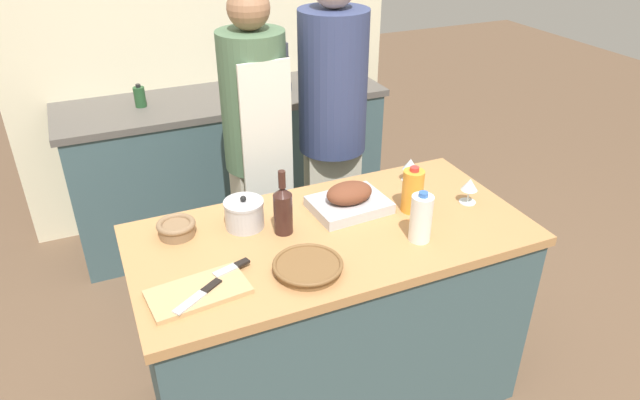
{
  "coord_description": "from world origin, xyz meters",
  "views": [
    {
      "loc": [
        -0.8,
        -1.7,
        2.09
      ],
      "look_at": [
        0.0,
        0.12,
        0.96
      ],
      "focal_mm": 32.0,
      "sensor_mm": 36.0,
      "label": 1
    }
  ],
  "objects_px": {
    "condiment_bottle_short": "(331,74)",
    "stock_pot": "(244,214)",
    "knife_paring": "(233,267)",
    "mixing_bowl": "(176,228)",
    "wine_glass_right": "(410,165)",
    "milk_jug": "(421,218)",
    "knife_chef": "(200,295)",
    "wine_glass_left": "(470,186)",
    "person_cook_guest": "(332,125)",
    "person_cook_aproned": "(257,142)",
    "condiment_bottle_tall": "(140,97)",
    "stand_mixer": "(274,70)",
    "wicker_basket": "(308,266)",
    "juice_jug": "(413,191)",
    "cutting_board": "(198,292)",
    "roasting_pan": "(349,200)",
    "wine_bottle_green": "(283,209)"
  },
  "relations": [
    {
      "from": "wine_bottle_green",
      "to": "stand_mixer",
      "type": "relative_size",
      "value": 0.91
    },
    {
      "from": "condiment_bottle_short",
      "to": "person_cook_aproned",
      "type": "xyz_separation_m",
      "value": [
        -0.7,
        -0.63,
        -0.08
      ]
    },
    {
      "from": "wine_glass_right",
      "to": "knife_paring",
      "type": "distance_m",
      "value": 0.99
    },
    {
      "from": "milk_jug",
      "to": "knife_chef",
      "type": "xyz_separation_m",
      "value": [
        -0.85,
        -0.02,
        -0.07
      ]
    },
    {
      "from": "knife_chef",
      "to": "condiment_bottle_short",
      "type": "relative_size",
      "value": 0.91
    },
    {
      "from": "juice_jug",
      "to": "stand_mixer",
      "type": "distance_m",
      "value": 1.57
    },
    {
      "from": "mixing_bowl",
      "to": "wine_glass_left",
      "type": "height_order",
      "value": "wine_glass_left"
    },
    {
      "from": "knife_paring",
      "to": "person_cook_guest",
      "type": "relative_size",
      "value": 0.08
    },
    {
      "from": "juice_jug",
      "to": "person_cook_aproned",
      "type": "xyz_separation_m",
      "value": [
        -0.41,
        0.8,
        -0.04
      ]
    },
    {
      "from": "knife_paring",
      "to": "person_cook_guest",
      "type": "xyz_separation_m",
      "value": [
        0.79,
        0.89,
        0.07
      ]
    },
    {
      "from": "condiment_bottle_tall",
      "to": "person_cook_aproned",
      "type": "xyz_separation_m",
      "value": [
        0.45,
        -0.79,
        -0.05
      ]
    },
    {
      "from": "roasting_pan",
      "to": "wine_glass_left",
      "type": "relative_size",
      "value": 2.87
    },
    {
      "from": "wine_glass_left",
      "to": "stand_mixer",
      "type": "relative_size",
      "value": 0.38
    },
    {
      "from": "stock_pot",
      "to": "person_cook_aproned",
      "type": "height_order",
      "value": "person_cook_aproned"
    },
    {
      "from": "wine_glass_left",
      "to": "person_cook_aproned",
      "type": "bearing_deg",
      "value": 128.09
    },
    {
      "from": "juice_jug",
      "to": "person_cook_aproned",
      "type": "relative_size",
      "value": 0.12
    },
    {
      "from": "mixing_bowl",
      "to": "wine_glass_right",
      "type": "height_order",
      "value": "wine_glass_right"
    },
    {
      "from": "wicker_basket",
      "to": "person_cook_aproned",
      "type": "relative_size",
      "value": 0.15
    },
    {
      "from": "milk_jug",
      "to": "person_cook_aproned",
      "type": "relative_size",
      "value": 0.12
    },
    {
      "from": "mixing_bowl",
      "to": "roasting_pan",
      "type": "bearing_deg",
      "value": -7.55
    },
    {
      "from": "wicker_basket",
      "to": "cutting_board",
      "type": "xyz_separation_m",
      "value": [
        -0.38,
        0.03,
        -0.01
      ]
    },
    {
      "from": "roasting_pan",
      "to": "mixing_bowl",
      "type": "xyz_separation_m",
      "value": [
        -0.69,
        0.09,
        -0.01
      ]
    },
    {
      "from": "wine_glass_right",
      "to": "condiment_bottle_tall",
      "type": "relative_size",
      "value": 0.8
    },
    {
      "from": "wine_glass_right",
      "to": "stand_mixer",
      "type": "xyz_separation_m",
      "value": [
        -0.17,
        1.33,
        0.09
      ]
    },
    {
      "from": "condiment_bottle_short",
      "to": "stock_pot",
      "type": "bearing_deg",
      "value": -126.97
    },
    {
      "from": "cutting_board",
      "to": "person_cook_aproned",
      "type": "bearing_deg",
      "value": 61.82
    },
    {
      "from": "mixing_bowl",
      "to": "wine_glass_right",
      "type": "bearing_deg",
      "value": 1.8
    },
    {
      "from": "stock_pot",
      "to": "roasting_pan",
      "type": "bearing_deg",
      "value": -6.4
    },
    {
      "from": "stock_pot",
      "to": "knife_chef",
      "type": "bearing_deg",
      "value": -125.61
    },
    {
      "from": "knife_paring",
      "to": "person_cook_aproned",
      "type": "distance_m",
      "value": 1.0
    },
    {
      "from": "mixing_bowl",
      "to": "stand_mixer",
      "type": "distance_m",
      "value": 1.64
    },
    {
      "from": "wine_glass_right",
      "to": "stand_mixer",
      "type": "relative_size",
      "value": 0.37
    },
    {
      "from": "wine_glass_left",
      "to": "condiment_bottle_short",
      "type": "distance_m",
      "value": 1.48
    },
    {
      "from": "cutting_board",
      "to": "wine_glass_right",
      "type": "distance_m",
      "value": 1.15
    },
    {
      "from": "stock_pot",
      "to": "person_cook_aproned",
      "type": "relative_size",
      "value": 0.09
    },
    {
      "from": "wine_glass_left",
      "to": "stand_mixer",
      "type": "bearing_deg",
      "value": 100.36
    },
    {
      "from": "wine_glass_left",
      "to": "person_cook_guest",
      "type": "xyz_separation_m",
      "value": [
        -0.26,
        0.81,
        0.02
      ]
    },
    {
      "from": "person_cook_aproned",
      "to": "wine_glass_left",
      "type": "bearing_deg",
      "value": -55.07
    },
    {
      "from": "milk_jug",
      "to": "knife_chef",
      "type": "distance_m",
      "value": 0.85
    },
    {
      "from": "knife_chef",
      "to": "person_cook_aproned",
      "type": "xyz_separation_m",
      "value": [
        0.53,
        1.02,
        0.03
      ]
    },
    {
      "from": "wicker_basket",
      "to": "knife_chef",
      "type": "distance_m",
      "value": 0.38
    },
    {
      "from": "wine_glass_left",
      "to": "stand_mixer",
      "type": "xyz_separation_m",
      "value": [
        -0.29,
        1.61,
        0.08
      ]
    },
    {
      "from": "knife_paring",
      "to": "condiment_bottle_tall",
      "type": "distance_m",
      "value": 1.71
    },
    {
      "from": "condiment_bottle_tall",
      "to": "roasting_pan",
      "type": "bearing_deg",
      "value": -67.3
    },
    {
      "from": "milk_jug",
      "to": "knife_chef",
      "type": "height_order",
      "value": "milk_jug"
    },
    {
      "from": "roasting_pan",
      "to": "milk_jug",
      "type": "xyz_separation_m",
      "value": [
        0.15,
        -0.31,
        0.05
      ]
    },
    {
      "from": "wicker_basket",
      "to": "juice_jug",
      "type": "bearing_deg",
      "value": 21.49
    },
    {
      "from": "knife_paring",
      "to": "wicker_basket",
      "type": "bearing_deg",
      "value": -23.1
    },
    {
      "from": "knife_paring",
      "to": "condiment_bottle_short",
      "type": "xyz_separation_m",
      "value": [
        1.09,
        1.55,
        0.12
      ]
    },
    {
      "from": "wicker_basket",
      "to": "person_cook_aproned",
      "type": "distance_m",
      "value": 1.03
    }
  ]
}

